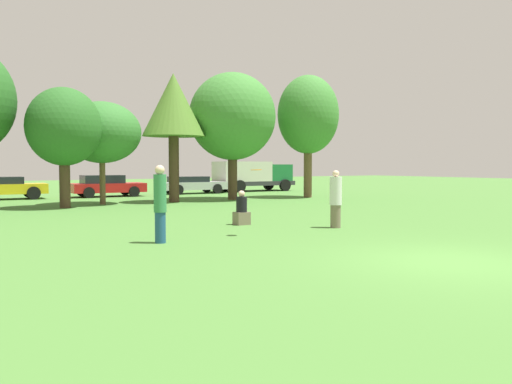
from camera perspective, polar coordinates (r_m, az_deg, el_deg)
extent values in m
plane|color=#477A33|center=(10.88, 20.38, -7.12)|extent=(120.00, 120.00, 0.00)
cylinder|color=navy|center=(12.77, -10.36, -3.83)|extent=(0.26, 0.26, 0.74)
cylinder|color=#337F4C|center=(12.70, -10.39, -0.14)|extent=(0.30, 0.30, 0.91)
sphere|color=beige|center=(12.68, -10.42, 2.38)|extent=(0.23, 0.23, 0.23)
cylinder|color=#726651|center=(15.77, 8.64, -2.63)|extent=(0.30, 0.30, 0.68)
cylinder|color=silver|center=(15.71, 8.66, 0.12)|extent=(0.36, 0.36, 0.83)
sphere|color=beige|center=(15.69, 8.68, 1.98)|extent=(0.20, 0.20, 0.20)
cylinder|color=orange|center=(13.73, 0.02, 2.43)|extent=(0.29, 0.29, 0.03)
cube|color=#726651|center=(16.40, -1.58, -2.88)|extent=(0.45, 0.37, 0.40)
cylinder|color=black|center=(16.36, -1.58, -1.36)|extent=(0.34, 0.34, 0.48)
sphere|color=beige|center=(16.34, -1.58, -0.20)|extent=(0.20, 0.20, 0.20)
cylinder|color=#473323|center=(24.18, -20.08, 1.49)|extent=(0.46, 0.46, 2.65)
ellipsoid|color=#286023|center=(24.23, -20.17, 6.69)|extent=(3.17, 3.17, 3.38)
cylinder|color=brown|center=(25.81, -16.35, 1.35)|extent=(0.27, 0.27, 2.39)
ellipsoid|color=#33702D|center=(25.85, -16.42, 6.24)|extent=(3.66, 3.66, 2.90)
cylinder|color=#473323|center=(26.53, -8.91, 2.45)|extent=(0.51, 0.51, 3.29)
cone|color=#4C7528|center=(26.70, -8.97, 9.35)|extent=(3.12, 3.12, 3.12)
cylinder|color=#473323|center=(28.15, -2.57, 2.40)|extent=(0.50, 0.50, 3.18)
ellipsoid|color=#3D7F33|center=(28.27, -2.58, 8.21)|extent=(4.62, 4.62, 4.65)
cylinder|color=brown|center=(30.26, 5.66, 2.99)|extent=(0.47, 0.47, 3.78)
ellipsoid|color=#3D7F33|center=(30.39, 5.68, 8.38)|extent=(3.50, 3.50, 4.48)
cube|color=gold|center=(31.38, -25.47, 0.32)|extent=(4.09, 2.04, 0.54)
cube|color=black|center=(31.35, -26.03, 1.15)|extent=(2.28, 1.72, 0.38)
cylinder|color=black|center=(32.42, -23.41, 0.04)|extent=(0.72, 0.25, 0.70)
cylinder|color=black|center=(30.61, -23.02, -0.11)|extent=(0.72, 0.25, 0.70)
cube|color=red|center=(32.07, -15.81, 0.46)|extent=(4.26, 2.08, 0.53)
cube|color=black|center=(31.98, -16.36, 1.35)|extent=(2.38, 1.75, 0.48)
cylinder|color=black|center=(33.31, -14.03, 0.20)|extent=(0.63, 0.25, 0.62)
cylinder|color=black|center=(31.54, -13.11, 0.06)|extent=(0.63, 0.25, 0.62)
cylinder|color=black|center=(32.70, -18.39, 0.09)|extent=(0.63, 0.25, 0.62)
cylinder|color=black|center=(30.89, -17.70, -0.06)|extent=(0.63, 0.25, 0.62)
cube|color=#B2B2B7|center=(34.37, -6.86, 0.69)|extent=(4.42, 1.92, 0.50)
cube|color=black|center=(34.23, -7.36, 1.39)|extent=(2.46, 1.61, 0.36)
cylinder|color=black|center=(35.69, -5.40, 0.46)|extent=(0.64, 0.23, 0.63)
cylinder|color=black|center=(34.17, -4.23, 0.35)|extent=(0.64, 0.23, 0.63)
cylinder|color=black|center=(34.66, -9.45, 0.36)|extent=(0.64, 0.23, 0.63)
cylinder|color=black|center=(33.09, -8.42, 0.24)|extent=(0.64, 0.23, 0.63)
cube|color=#2D2D33|center=(37.35, -0.42, 0.97)|extent=(6.00, 2.58, 0.30)
cube|color=#196633|center=(38.26, 1.96, 2.13)|extent=(2.00, 2.25, 1.18)
cube|color=beige|center=(36.93, -1.54, 2.25)|extent=(3.77, 2.46, 1.38)
cylinder|color=black|center=(39.37, 1.37, 0.86)|extent=(0.85, 0.31, 0.84)
cylinder|color=black|center=(37.46, 3.17, 0.75)|extent=(0.85, 0.31, 0.84)
cylinder|color=black|center=(37.59, -3.42, 0.75)|extent=(0.85, 0.31, 0.84)
cylinder|color=black|center=(35.58, -1.79, 0.63)|extent=(0.85, 0.31, 0.84)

